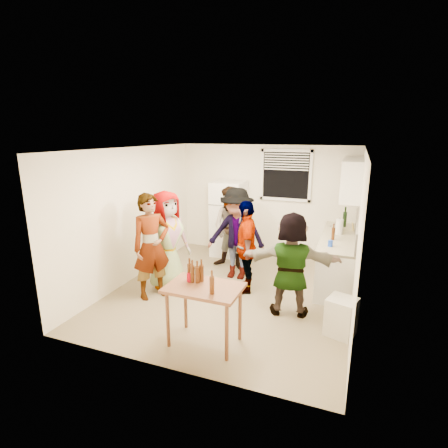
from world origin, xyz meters
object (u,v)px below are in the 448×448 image
at_px(serving_table, 205,342).
at_px(red_cup, 190,281).
at_px(beer_bottle_counter, 333,240).
at_px(guest_stripe, 154,296).
at_px(guest_orange, 288,313).
at_px(wine_bottle, 344,227).
at_px(refrigerator, 229,219).
at_px(blue_cup, 330,246).
at_px(guest_back_right, 236,277).
at_px(guest_grey, 169,286).
at_px(trash_bin, 341,318).
at_px(guest_black, 245,290).
at_px(kettle, 338,231).
at_px(beer_bottle_table, 197,283).
at_px(guest_back_left, 232,268).

relative_size(serving_table, red_cup, 8.42).
bearing_deg(beer_bottle_counter, serving_table, -120.14).
xyz_separation_m(guest_stripe, guest_orange, (2.30, 0.24, 0.00)).
bearing_deg(wine_bottle, refrigerator, 179.55).
xyz_separation_m(blue_cup, guest_back_right, (-1.73, 0.22, -0.90)).
relative_size(red_cup, guest_back_right, 0.07).
xyz_separation_m(guest_grey, guest_stripe, (-0.05, -0.43, 0.00)).
relative_size(trash_bin, guest_black, 0.33).
distance_m(trash_bin, serving_table, 1.92).
bearing_deg(guest_stripe, serving_table, -90.22).
bearing_deg(beer_bottle_counter, refrigerator, 156.34).
height_order(kettle, trash_bin, kettle).
height_order(wine_bottle, guest_back_right, wine_bottle).
relative_size(beer_bottle_counter, guest_back_right, 0.12).
bearing_deg(red_cup, serving_table, -19.28).
bearing_deg(refrigerator, trash_bin, -44.96).
distance_m(refrigerator, kettle, 2.43).
xyz_separation_m(beer_bottle_table, guest_black, (0.15, 1.68, -0.82)).
distance_m(kettle, guest_stripe, 3.69).
height_order(kettle, guest_orange, kettle).
relative_size(refrigerator, trash_bin, 3.14).
relative_size(guest_stripe, guest_black, 1.10).
relative_size(refrigerator, guest_black, 1.04).
xyz_separation_m(kettle, guest_orange, (-0.56, -1.91, -0.90)).
distance_m(wine_bottle, guest_stripe, 3.98).
bearing_deg(guest_grey, guest_back_right, -23.53).
bearing_deg(serving_table, kettle, 64.72).
bearing_deg(guest_grey, beer_bottle_counter, -42.88).
bearing_deg(guest_black, guest_orange, 39.24).
height_order(beer_bottle_counter, serving_table, beer_bottle_counter).
xyz_separation_m(kettle, blue_cup, (-0.06, -1.08, 0.00)).
relative_size(trash_bin, guest_stripe, 0.30).
height_order(kettle, beer_bottle_table, kettle).
bearing_deg(trash_bin, kettle, 95.62).
relative_size(guest_grey, guest_orange, 1.09).
bearing_deg(red_cup, trash_bin, 21.85).
bearing_deg(beer_bottle_table, guest_orange, 47.63).
bearing_deg(trash_bin, beer_bottle_counter, 99.71).
height_order(blue_cup, guest_orange, blue_cup).
height_order(serving_table, guest_back_left, serving_table).
distance_m(wine_bottle, guest_back_left, 2.45).
distance_m(beer_bottle_counter, blue_cup, 0.41).
relative_size(blue_cup, guest_orange, 0.07).
relative_size(serving_table, guest_grey, 0.55).
height_order(beer_bottle_counter, guest_black, beer_bottle_counter).
bearing_deg(guest_grey, serving_table, -110.01).
bearing_deg(kettle, wine_bottle, 62.35).
bearing_deg(guest_orange, guest_back_left, -54.20).
distance_m(blue_cup, guest_orange, 1.32).
bearing_deg(beer_bottle_table, kettle, 62.28).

